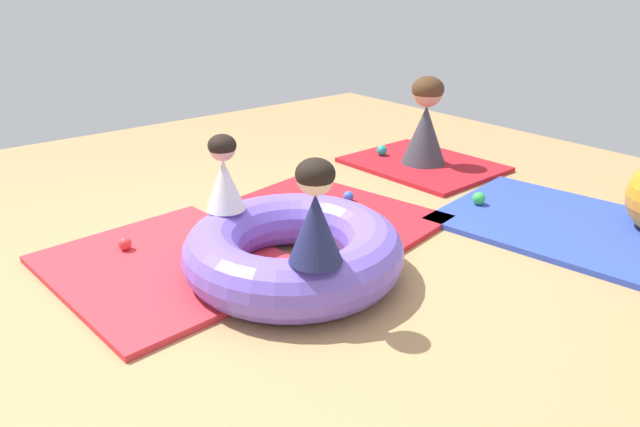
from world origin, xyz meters
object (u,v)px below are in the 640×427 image
inflatable_cushion (293,251)px  child_in_white (224,174)px  play_ball_teal (382,150)px  play_ball_green (479,198)px  play_ball_pink_second (314,203)px  play_ball_red (125,244)px  play_ball_orange (377,242)px  child_in_navy (315,213)px  adult_seated (426,122)px  play_ball_blue (349,196)px

inflatable_cushion → child_in_white: size_ratio=2.76×
play_ball_teal → play_ball_green: bearing=-13.7°
play_ball_pink_second → play_ball_green: bearing=52.9°
play_ball_red → play_ball_pink_second: play_ball_red is taller
child_in_white → play_ball_pink_second: (-0.28, 0.91, -0.50)m
play_ball_orange → play_ball_green: bearing=93.4°
child_in_navy → child_in_white: bearing=98.7°
child_in_white → play_ball_teal: child_in_white is taller
child_in_white → adult_seated: bearing=-115.6°
play_ball_blue → play_ball_green: size_ratio=0.83×
child_in_white → play_ball_pink_second: size_ratio=7.45×
inflatable_cushion → play_ball_green: (0.03, 1.73, -0.08)m
child_in_white → play_ball_pink_second: bearing=-110.5°
adult_seated → play_ball_orange: 1.94m
play_ball_teal → play_ball_red: bearing=-80.6°
play_ball_red → play_ball_blue: play_ball_red is taller
play_ball_red → play_ball_blue: size_ratio=1.03×
child_in_navy → play_ball_teal: 2.92m
child_in_white → play_ball_orange: (0.54, 0.77, -0.48)m
play_ball_red → play_ball_teal: 2.76m
adult_seated → play_ball_blue: size_ratio=9.77×
adult_seated → play_ball_orange: size_ratio=8.12×
child_in_white → child_in_navy: bearing=141.9°
inflatable_cushion → play_ball_pink_second: 1.03m
adult_seated → play_ball_red: adult_seated is taller
adult_seated → play_ball_green: adult_seated is taller
play_ball_orange → play_ball_teal: bearing=134.5°
inflatable_cushion → child_in_white: 0.62m
play_ball_pink_second → play_ball_red: bearing=-97.3°
adult_seated → play_ball_teal: bearing=-140.7°
adult_seated → play_ball_pink_second: 1.52m
play_ball_teal → play_ball_pink_second: size_ratio=1.54×
inflatable_cushion → play_ball_pink_second: bearing=134.6°
play_ball_pink_second → child_in_white: bearing=-73.0°
child_in_white → play_ball_red: size_ratio=5.63×
play_ball_red → child_in_white: bearing=46.8°
play_ball_blue → play_ball_green: play_ball_green is taller
play_ball_red → play_ball_pink_second: size_ratio=1.32×
child_in_navy → play_ball_orange: (-0.34, 0.78, -0.51)m
play_ball_teal → inflatable_cushion: bearing=-56.8°
child_in_navy → play_ball_pink_second: 1.57m
play_ball_pink_second → adult_seated: bearing=98.7°
child_in_white → play_ball_blue: bearing=-118.0°
child_in_navy → play_ball_green: bearing=21.4°
child_in_white → inflatable_cushion: bearing=164.2°
child_in_navy → play_ball_green: 2.02m
adult_seated → play_ball_green: 1.13m
child_in_navy → play_ball_orange: bearing=33.1°
play_ball_blue → play_ball_teal: (-0.71, 1.06, 0.01)m
child_in_navy → adult_seated: 2.76m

